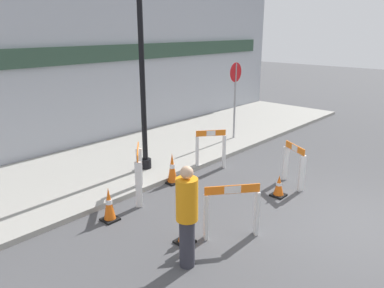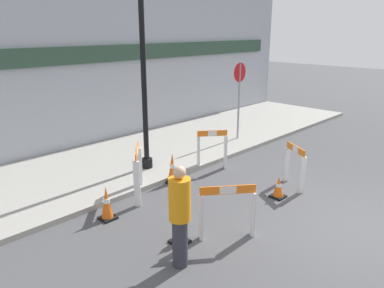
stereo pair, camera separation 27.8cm
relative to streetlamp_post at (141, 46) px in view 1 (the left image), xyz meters
The scene contains 14 objects.
ground_plane 6.32m from the streetlamp_post, 80.45° to the right, with size 60.00×60.00×0.00m, color #4C4C4F.
sidewalk_slab 3.36m from the streetlamp_post, 47.01° to the left, with size 18.00×3.78×0.11m.
storefront_facade 3.10m from the streetlamp_post, 72.79° to the left, with size 18.00×0.22×5.50m.
streetlamp_post is the anchor object (origin of this frame).
stop_sign 4.03m from the streetlamp_post, ahead, with size 0.60×0.06×2.41m.
barricade_0 3.09m from the streetlamp_post, 39.07° to the right, with size 0.69×0.58×1.04m.
barricade_1 2.95m from the streetlamp_post, 136.05° to the right, with size 0.72×0.79×1.13m.
barricade_2 4.47m from the streetlamp_post, 106.88° to the right, with size 0.85×0.71×0.98m.
barricade_3 4.48m from the streetlamp_post, 61.27° to the right, with size 0.50×0.72×0.99m.
traffic_cone_0 2.95m from the streetlamp_post, 93.02° to the right, with size 0.30×0.30×0.75m.
traffic_cone_1 4.48m from the streetlamp_post, 72.99° to the right, with size 0.30×0.30×0.49m.
traffic_cone_2 4.55m from the streetlamp_post, 120.22° to the right, with size 0.30×0.30×0.45m.
traffic_cone_3 3.80m from the streetlamp_post, 146.65° to the right, with size 0.30×0.30×0.68m.
person_worker 4.69m from the streetlamp_post, 122.24° to the right, with size 0.46×0.46×1.65m.
Camera 1 is at (-6.77, -1.48, 3.53)m, focal length 35.00 mm.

